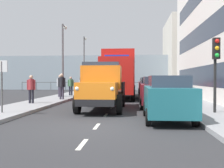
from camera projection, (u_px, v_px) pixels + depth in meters
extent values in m
plane|color=#2D2D30|center=(115.00, 103.00, 17.47)|extent=(80.00, 80.00, 0.00)
cube|color=gray|center=(189.00, 103.00, 17.07)|extent=(2.49, 36.58, 0.15)
cube|color=gray|center=(45.00, 102.00, 17.87)|extent=(2.49, 36.58, 0.15)
cube|color=silver|center=(82.00, 144.00, 6.54)|extent=(0.12, 1.10, 0.01)
cube|color=silver|center=(97.00, 126.00, 9.01)|extent=(0.12, 1.10, 0.01)
cube|color=silver|center=(106.00, 115.00, 11.85)|extent=(0.12, 1.10, 0.01)
cube|color=silver|center=(112.00, 108.00, 14.73)|extent=(0.12, 1.10, 0.01)
cube|color=silver|center=(115.00, 103.00, 17.32)|extent=(0.12, 1.10, 0.01)
cube|color=silver|center=(118.00, 100.00, 20.22)|extent=(0.12, 1.10, 0.01)
cube|color=silver|center=(120.00, 97.00, 22.90)|extent=(0.12, 1.10, 0.01)
cube|color=silver|center=(121.00, 96.00, 25.11)|extent=(0.12, 1.10, 0.01)
cube|color=silver|center=(123.00, 94.00, 28.08)|extent=(0.12, 1.10, 0.01)
cube|color=silver|center=(124.00, 93.00, 30.57)|extent=(0.12, 1.10, 0.01)
cube|color=silver|center=(125.00, 92.00, 33.17)|extent=(0.12, 1.10, 0.01)
cube|color=#2D3847|center=(203.00, 76.00, 18.45)|extent=(0.08, 19.32, 1.40)
cube|color=#2D3847|center=(203.00, 32.00, 18.40)|extent=(0.08, 19.32, 1.40)
cube|color=beige|center=(197.00, 55.00, 39.18)|extent=(8.90, 11.38, 10.11)
cube|color=#84939E|center=(126.00, 73.00, 38.63)|extent=(80.00, 0.80, 5.00)
cylinder|color=#4C5156|center=(219.00, 87.00, 34.06)|extent=(0.08, 0.08, 1.20)
cylinder|color=#4C5156|center=(203.00, 87.00, 34.23)|extent=(0.08, 0.08, 1.20)
cylinder|color=#4C5156|center=(187.00, 87.00, 34.40)|extent=(0.08, 0.08, 1.20)
cylinder|color=#4C5156|center=(171.00, 87.00, 34.57)|extent=(0.08, 0.08, 1.20)
cylinder|color=#4C5156|center=(156.00, 87.00, 34.74)|extent=(0.08, 0.08, 1.20)
cylinder|color=#4C5156|center=(140.00, 86.00, 34.91)|extent=(0.08, 0.08, 1.20)
cylinder|color=#4C5156|center=(125.00, 86.00, 35.08)|extent=(0.08, 0.08, 1.20)
cylinder|color=#4C5156|center=(110.00, 86.00, 35.25)|extent=(0.08, 0.08, 1.20)
cylinder|color=#4C5156|center=(95.00, 86.00, 35.42)|extent=(0.08, 0.08, 1.20)
cylinder|color=#4C5156|center=(80.00, 86.00, 35.60)|extent=(0.08, 0.08, 1.20)
cylinder|color=#4C5156|center=(65.00, 86.00, 35.77)|extent=(0.08, 0.08, 1.20)
cylinder|color=#4C5156|center=(51.00, 86.00, 35.94)|extent=(0.08, 0.08, 1.20)
cylinder|color=#4C5156|center=(36.00, 86.00, 36.11)|extent=(0.08, 0.08, 1.20)
cylinder|color=#4C5156|center=(22.00, 86.00, 36.28)|extent=(0.08, 0.08, 1.20)
cube|color=#4C5156|center=(125.00, 82.00, 35.07)|extent=(28.00, 0.08, 0.08)
cube|color=black|center=(103.00, 98.00, 13.79)|extent=(1.64, 5.60, 0.30)
cube|color=orange|center=(98.00, 90.00, 11.94)|extent=(1.72, 1.90, 0.70)
cube|color=silver|center=(95.00, 92.00, 11.05)|extent=(1.16, 0.08, 0.56)
sphere|color=white|center=(112.00, 89.00, 10.99)|extent=(0.20, 0.20, 0.20)
sphere|color=white|center=(77.00, 89.00, 11.11)|extent=(0.20, 0.20, 0.20)
cube|color=orange|center=(102.00, 77.00, 13.44)|extent=(1.93, 1.34, 1.15)
cube|color=#2D3847|center=(102.00, 68.00, 13.43)|extent=(1.78, 1.23, 0.56)
cube|color=#2D2319|center=(105.00, 92.00, 15.13)|extent=(2.10, 2.80, 0.16)
cube|color=black|center=(123.00, 87.00, 15.04)|extent=(0.08, 2.80, 0.56)
cube|color=black|center=(88.00, 87.00, 15.21)|extent=(0.08, 2.80, 0.56)
cylinder|color=black|center=(119.00, 104.00, 12.04)|extent=(0.24, 0.90, 0.90)
cylinder|color=black|center=(77.00, 104.00, 12.21)|extent=(0.24, 0.90, 0.90)
cylinder|color=black|center=(123.00, 99.00, 15.25)|extent=(0.24, 0.90, 0.90)
cylinder|color=black|center=(89.00, 99.00, 15.41)|extent=(0.24, 0.90, 0.90)
cube|color=red|center=(117.00, 76.00, 18.96)|extent=(2.40, 2.21, 2.60)
cube|color=#2D3847|center=(117.00, 68.00, 18.95)|extent=(2.20, 2.04, 0.80)
cube|color=#1933B2|center=(117.00, 56.00, 18.94)|extent=(1.75, 0.20, 0.16)
cube|color=red|center=(120.00, 70.00, 22.93)|extent=(2.50, 5.95, 3.00)
cube|color=black|center=(119.00, 90.00, 22.03)|extent=(2.00, 8.07, 0.36)
cylinder|color=black|center=(133.00, 94.00, 18.98)|extent=(0.28, 1.04, 1.04)
cylinder|color=black|center=(101.00, 94.00, 19.17)|extent=(0.28, 1.04, 1.04)
cylinder|color=black|center=(133.00, 92.00, 22.57)|extent=(0.28, 1.04, 1.04)
cylinder|color=black|center=(106.00, 92.00, 22.77)|extent=(0.28, 1.04, 1.04)
cylinder|color=black|center=(133.00, 91.00, 24.69)|extent=(0.28, 1.04, 1.04)
cylinder|color=black|center=(109.00, 90.00, 24.89)|extent=(0.28, 1.04, 1.04)
cube|color=#1E6670|center=(167.00, 100.00, 10.23)|extent=(1.65, 3.93, 1.00)
cube|color=#2D3847|center=(168.00, 81.00, 10.01)|extent=(1.36, 2.16, 0.42)
cylinder|color=black|center=(145.00, 109.00, 11.52)|extent=(0.18, 0.60, 0.60)
cylinder|color=black|center=(182.00, 109.00, 11.38)|extent=(0.18, 0.60, 0.60)
cylinder|color=black|center=(148.00, 117.00, 9.09)|extent=(0.18, 0.60, 0.60)
cylinder|color=black|center=(195.00, 118.00, 8.96)|extent=(0.18, 0.60, 0.60)
cube|color=maroon|center=(157.00, 93.00, 15.10)|extent=(1.81, 4.57, 1.00)
cube|color=#2D3847|center=(157.00, 81.00, 14.89)|extent=(1.49, 2.52, 0.42)
cylinder|color=black|center=(141.00, 100.00, 16.60)|extent=(0.18, 0.60, 0.60)
cylinder|color=black|center=(169.00, 100.00, 16.45)|extent=(0.18, 0.60, 0.60)
cylinder|color=black|center=(142.00, 104.00, 13.78)|extent=(0.18, 0.60, 0.60)
cylinder|color=black|center=(176.00, 104.00, 13.63)|extent=(0.18, 0.60, 0.60)
cube|color=navy|center=(150.00, 89.00, 21.51)|extent=(1.73, 4.47, 1.00)
cube|color=#2D3847|center=(150.00, 80.00, 21.30)|extent=(1.42, 2.46, 0.42)
cylinder|color=black|center=(140.00, 94.00, 22.97)|extent=(0.18, 0.60, 0.60)
cylinder|color=black|center=(159.00, 94.00, 22.83)|extent=(0.18, 0.60, 0.60)
cylinder|color=black|center=(140.00, 96.00, 20.21)|extent=(0.18, 0.60, 0.60)
cylinder|color=black|center=(162.00, 96.00, 20.07)|extent=(0.18, 0.60, 0.60)
cube|color=#B21E1E|center=(147.00, 87.00, 27.56)|extent=(1.67, 4.08, 1.00)
cube|color=#2D3847|center=(147.00, 80.00, 27.34)|extent=(1.37, 2.24, 0.42)
cylinder|color=black|center=(139.00, 91.00, 28.89)|extent=(0.18, 0.60, 0.60)
cylinder|color=black|center=(154.00, 91.00, 28.76)|extent=(0.18, 0.60, 0.60)
cylinder|color=black|center=(139.00, 92.00, 26.37)|extent=(0.18, 0.60, 0.60)
cylinder|color=black|center=(156.00, 92.00, 26.24)|extent=(0.18, 0.60, 0.60)
cube|color=black|center=(90.00, 88.00, 22.87)|extent=(1.78, 4.04, 1.00)
cube|color=#2D3847|center=(91.00, 80.00, 23.06)|extent=(1.46, 2.22, 0.42)
cylinder|color=black|center=(98.00, 95.00, 21.56)|extent=(0.18, 0.60, 0.60)
cylinder|color=black|center=(77.00, 95.00, 21.70)|extent=(0.18, 0.60, 0.60)
cylinder|color=black|center=(102.00, 93.00, 24.06)|extent=(0.18, 0.60, 0.60)
cylinder|color=black|center=(83.00, 93.00, 24.20)|extent=(0.18, 0.60, 0.60)
cube|color=#B7BABF|center=(100.00, 86.00, 29.36)|extent=(1.88, 4.59, 1.00)
cube|color=#2D3847|center=(100.00, 80.00, 29.54)|extent=(1.54, 2.52, 0.42)
cylinder|color=black|center=(107.00, 91.00, 27.87)|extent=(0.18, 0.60, 0.60)
cylinder|color=black|center=(90.00, 91.00, 28.03)|extent=(0.18, 0.60, 0.60)
cylinder|color=black|center=(109.00, 90.00, 30.71)|extent=(0.18, 0.60, 0.60)
cylinder|color=black|center=(94.00, 90.00, 30.86)|extent=(0.18, 0.60, 0.60)
cube|color=white|center=(107.00, 85.00, 36.13)|extent=(1.75, 4.04, 1.00)
cube|color=#2D3847|center=(107.00, 79.00, 36.31)|extent=(1.43, 2.22, 0.42)
cylinder|color=black|center=(112.00, 89.00, 34.82)|extent=(0.18, 0.60, 0.60)
cylinder|color=black|center=(99.00, 89.00, 34.96)|extent=(0.18, 0.60, 0.60)
cylinder|color=black|center=(114.00, 88.00, 37.31)|extent=(0.18, 0.60, 0.60)
cylinder|color=black|center=(102.00, 88.00, 37.46)|extent=(0.18, 0.60, 0.60)
cylinder|color=black|center=(33.00, 96.00, 15.92)|extent=(0.14, 0.14, 0.81)
cylinder|color=black|center=(30.00, 96.00, 15.93)|extent=(0.14, 0.14, 0.81)
cylinder|color=maroon|center=(31.00, 84.00, 15.91)|extent=(0.34, 0.34, 0.64)
cylinder|color=maroon|center=(35.00, 85.00, 15.89)|extent=(0.09, 0.09, 0.59)
cylinder|color=maroon|center=(28.00, 85.00, 15.93)|extent=(0.09, 0.09, 0.59)
sphere|color=tan|center=(31.00, 77.00, 15.90)|extent=(0.22, 0.22, 0.22)
cylinder|color=#383342|center=(63.00, 93.00, 18.93)|extent=(0.14, 0.14, 0.89)
cylinder|color=#383342|center=(60.00, 93.00, 18.94)|extent=(0.14, 0.14, 0.89)
cylinder|color=black|center=(62.00, 82.00, 18.92)|extent=(0.34, 0.34, 0.70)
cylinder|color=black|center=(65.00, 82.00, 18.90)|extent=(0.09, 0.09, 0.65)
cylinder|color=black|center=(59.00, 82.00, 18.94)|extent=(0.09, 0.09, 0.65)
sphere|color=tan|center=(62.00, 75.00, 18.91)|extent=(0.24, 0.24, 0.24)
cylinder|color=#383342|center=(61.00, 91.00, 21.59)|extent=(0.14, 0.14, 0.86)
cylinder|color=#383342|center=(59.00, 91.00, 21.61)|extent=(0.14, 0.14, 0.86)
cylinder|color=silver|center=(60.00, 82.00, 21.59)|extent=(0.34, 0.34, 0.68)
cylinder|color=silver|center=(63.00, 82.00, 21.57)|extent=(0.09, 0.09, 0.62)
cylinder|color=silver|center=(57.00, 82.00, 21.60)|extent=(0.09, 0.09, 0.62)
sphere|color=tan|center=(60.00, 76.00, 21.58)|extent=(0.23, 0.23, 0.23)
cylinder|color=black|center=(72.00, 91.00, 23.60)|extent=(0.14, 0.14, 0.79)
cylinder|color=black|center=(70.00, 91.00, 23.62)|extent=(0.14, 0.14, 0.79)
cylinder|color=#47724C|center=(71.00, 83.00, 23.60)|extent=(0.34, 0.34, 0.63)
cylinder|color=#47724C|center=(73.00, 83.00, 23.58)|extent=(0.09, 0.09, 0.58)
cylinder|color=#47724C|center=(68.00, 83.00, 23.62)|extent=(0.09, 0.09, 0.58)
sphere|color=tan|center=(71.00, 78.00, 23.59)|extent=(0.22, 0.22, 0.22)
cylinder|color=#4C473D|center=(82.00, 89.00, 26.57)|extent=(0.14, 0.14, 0.78)
cylinder|color=#4C473D|center=(81.00, 89.00, 26.58)|extent=(0.14, 0.14, 0.78)
cylinder|color=silver|center=(82.00, 82.00, 26.56)|extent=(0.34, 0.34, 0.62)
cylinder|color=silver|center=(84.00, 83.00, 26.54)|extent=(0.09, 0.09, 0.57)
cylinder|color=silver|center=(79.00, 83.00, 26.58)|extent=(0.09, 0.09, 0.57)
sphere|color=tan|center=(82.00, 78.00, 26.55)|extent=(0.21, 0.21, 0.21)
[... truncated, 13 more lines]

